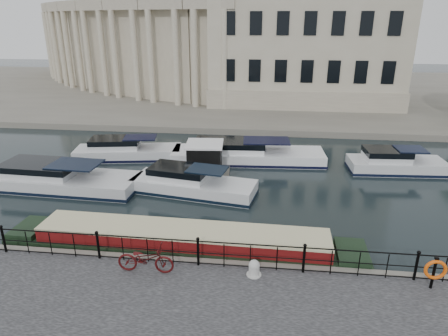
{
  "coord_description": "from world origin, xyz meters",
  "views": [
    {
      "loc": [
        2.52,
        -15.2,
        9.53
      ],
      "look_at": [
        0.5,
        2.0,
        3.0
      ],
      "focal_mm": 32.0,
      "sensor_mm": 36.0,
      "label": 1
    }
  ],
  "objects_px": {
    "life_ring_post": "(435,270)",
    "narrowboat": "(183,246)",
    "bicycle": "(146,259)",
    "harbour_hut": "(205,160)",
    "mooring_bollard": "(254,268)"
  },
  "relations": [
    {
      "from": "life_ring_post",
      "to": "narrowboat",
      "type": "xyz_separation_m",
      "value": [
        -9.41,
        2.08,
        -0.97
      ]
    },
    {
      "from": "bicycle",
      "to": "harbour_hut",
      "type": "xyz_separation_m",
      "value": [
        0.35,
        11.54,
        -0.16
      ]
    },
    {
      "from": "bicycle",
      "to": "mooring_bollard",
      "type": "distance_m",
      "value": 4.06
    },
    {
      "from": "bicycle",
      "to": "mooring_bollard",
      "type": "height_order",
      "value": "bicycle"
    },
    {
      "from": "bicycle",
      "to": "life_ring_post",
      "type": "distance_m",
      "value": 10.31
    },
    {
      "from": "narrowboat",
      "to": "harbour_hut",
      "type": "xyz_separation_m",
      "value": [
        -0.55,
        9.3,
        0.59
      ]
    },
    {
      "from": "mooring_bollard",
      "to": "harbour_hut",
      "type": "distance_m",
      "value": 11.87
    },
    {
      "from": "bicycle",
      "to": "narrowboat",
      "type": "relative_size",
      "value": 0.14
    },
    {
      "from": "harbour_hut",
      "to": "narrowboat",
      "type": "bearing_deg",
      "value": -91.15
    },
    {
      "from": "narrowboat",
      "to": "harbour_hut",
      "type": "height_order",
      "value": "harbour_hut"
    },
    {
      "from": "bicycle",
      "to": "narrowboat",
      "type": "bearing_deg",
      "value": -22.53
    },
    {
      "from": "life_ring_post",
      "to": "harbour_hut",
      "type": "relative_size",
      "value": 0.38
    },
    {
      "from": "life_ring_post",
      "to": "narrowboat",
      "type": "distance_m",
      "value": 9.68
    },
    {
      "from": "harbour_hut",
      "to": "life_ring_post",
      "type": "bearing_deg",
      "value": -53.34
    },
    {
      "from": "narrowboat",
      "to": "bicycle",
      "type": "bearing_deg",
      "value": -110.6
    }
  ]
}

